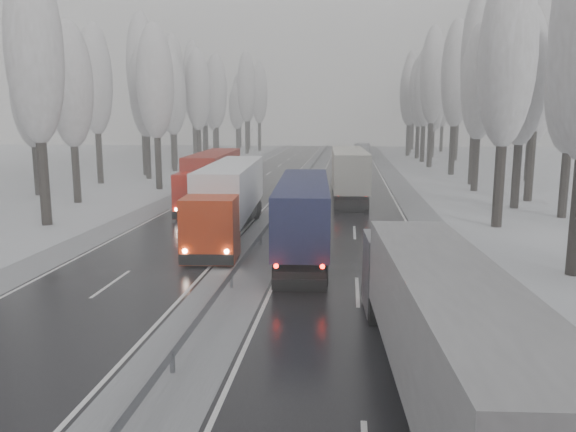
% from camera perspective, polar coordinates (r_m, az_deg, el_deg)
% --- Properties ---
extents(carriageway_right, '(7.50, 200.00, 0.03)m').
position_cam_1_polar(carriageway_right, '(40.87, 6.69, 0.00)').
color(carriageway_right, black).
rests_on(carriageway_right, ground).
extents(carriageway_left, '(7.50, 200.00, 0.03)m').
position_cam_1_polar(carriageway_left, '(42.08, -7.76, 0.27)').
color(carriageway_left, black).
rests_on(carriageway_left, ground).
extents(median_slush, '(3.00, 200.00, 0.04)m').
position_cam_1_polar(median_slush, '(41.15, -0.64, 0.15)').
color(median_slush, gray).
rests_on(median_slush, ground).
extents(shoulder_right, '(2.40, 200.00, 0.04)m').
position_cam_1_polar(shoulder_right, '(41.23, 13.58, -0.12)').
color(shoulder_right, gray).
rests_on(shoulder_right, ground).
extents(shoulder_left, '(2.40, 200.00, 0.04)m').
position_cam_1_polar(shoulder_left, '(43.53, -14.10, 0.39)').
color(shoulder_left, gray).
rests_on(shoulder_left, ground).
extents(median_guardrail, '(0.12, 200.00, 0.76)m').
position_cam_1_polar(median_guardrail, '(41.04, -0.65, 0.94)').
color(median_guardrail, slate).
rests_on(median_guardrail, ground).
extents(tree_18, '(3.60, 3.60, 16.58)m').
position_cam_1_polar(tree_18, '(38.71, 21.38, 14.73)').
color(tree_18, black).
rests_on(tree_18, ground).
extents(tree_19, '(3.60, 3.60, 14.57)m').
position_cam_1_polar(tree_19, '(44.08, 26.97, 12.00)').
color(tree_19, black).
rests_on(tree_19, ground).
extents(tree_20, '(3.60, 3.60, 15.71)m').
position_cam_1_polar(tree_20, '(47.38, 22.79, 12.97)').
color(tree_20, black).
rests_on(tree_20, ground).
extents(tree_21, '(3.60, 3.60, 18.62)m').
position_cam_1_polar(tree_21, '(51.99, 24.08, 14.61)').
color(tree_21, black).
rests_on(tree_21, ground).
extents(tree_22, '(3.60, 3.60, 15.86)m').
position_cam_1_polar(tree_22, '(57.27, 18.92, 12.66)').
color(tree_22, black).
rests_on(tree_22, ground).
extents(tree_23, '(3.60, 3.60, 13.55)m').
position_cam_1_polar(tree_23, '(62.69, 23.74, 10.74)').
color(tree_23, black).
rests_on(tree_23, ground).
extents(tree_24, '(3.60, 3.60, 20.49)m').
position_cam_1_polar(tree_24, '(62.97, 18.78, 15.07)').
color(tree_24, black).
rests_on(tree_24, ground).
extents(tree_25, '(3.60, 3.60, 19.44)m').
position_cam_1_polar(tree_25, '(68.50, 23.82, 13.75)').
color(tree_25, black).
rests_on(tree_25, ground).
extents(tree_26, '(3.60, 3.60, 18.78)m').
position_cam_1_polar(tree_26, '(72.84, 16.69, 13.57)').
color(tree_26, black).
rests_on(tree_26, ground).
extents(tree_27, '(3.60, 3.60, 17.62)m').
position_cam_1_polar(tree_27, '(78.24, 21.40, 12.49)').
color(tree_27, black).
rests_on(tree_27, ground).
extents(tree_28, '(3.60, 3.60, 19.62)m').
position_cam_1_polar(tree_28, '(83.21, 14.49, 13.54)').
color(tree_28, black).
rests_on(tree_28, ground).
extents(tree_29, '(3.60, 3.60, 18.11)m').
position_cam_1_polar(tree_29, '(88.39, 18.93, 12.47)').
color(tree_29, black).
rests_on(tree_29, ground).
extents(tree_30, '(3.60, 3.60, 17.86)m').
position_cam_1_polar(tree_30, '(92.82, 13.73, 12.48)').
color(tree_30, black).
rests_on(tree_30, ground).
extents(tree_31, '(3.60, 3.60, 18.58)m').
position_cam_1_polar(tree_31, '(97.70, 16.95, 12.47)').
color(tree_31, black).
rests_on(tree_31, ground).
extents(tree_32, '(3.60, 3.60, 17.33)m').
position_cam_1_polar(tree_32, '(100.26, 13.19, 12.11)').
color(tree_32, black).
rests_on(tree_32, ground).
extents(tree_33, '(3.60, 3.60, 14.33)m').
position_cam_1_polar(tree_33, '(104.57, 14.62, 10.90)').
color(tree_33, black).
rests_on(tree_33, ground).
extents(tree_34, '(3.60, 3.60, 17.63)m').
position_cam_1_polar(tree_34, '(107.22, 12.24, 12.09)').
color(tree_34, black).
rests_on(tree_34, ground).
extents(tree_35, '(3.60, 3.60, 18.25)m').
position_cam_1_polar(tree_35, '(112.50, 16.81, 11.99)').
color(tree_35, black).
rests_on(tree_35, ground).
extents(tree_36, '(3.60, 3.60, 20.23)m').
position_cam_1_polar(tree_36, '(117.21, 12.41, 12.70)').
color(tree_36, black).
rests_on(tree_36, ground).
extents(tree_37, '(3.60, 3.60, 16.37)m').
position_cam_1_polar(tree_37, '(122.00, 15.49, 11.30)').
color(tree_37, black).
rests_on(tree_37, ground).
extents(tree_38, '(3.60, 3.60, 17.97)m').
position_cam_1_polar(tree_38, '(127.83, 12.64, 11.80)').
color(tree_38, black).
rests_on(tree_38, ground).
extents(tree_39, '(3.60, 3.60, 16.19)m').
position_cam_1_polar(tree_39, '(132.10, 13.67, 11.21)').
color(tree_39, black).
rests_on(tree_39, ground).
extents(tree_58, '(3.60, 3.60, 17.21)m').
position_cam_1_polar(tree_58, '(40.31, -24.38, 14.89)').
color(tree_58, black).
rests_on(tree_58, ground).
extents(tree_60, '(3.60, 3.60, 14.84)m').
position_cam_1_polar(tree_60, '(49.90, -21.23, 12.25)').
color(tree_60, black).
rests_on(tree_60, ground).
extents(tree_61, '(3.60, 3.60, 13.95)m').
position_cam_1_polar(tree_61, '(56.14, -24.65, 11.11)').
color(tree_61, black).
rests_on(tree_61, ground).
extents(tree_62, '(3.60, 3.60, 16.04)m').
position_cam_1_polar(tree_62, '(57.23, -13.34, 13.04)').
color(tree_62, black).
rests_on(tree_62, ground).
extents(tree_63, '(3.60, 3.60, 16.88)m').
position_cam_1_polar(tree_63, '(63.92, -19.02, 12.91)').
color(tree_63, black).
rests_on(tree_63, ground).
extents(tree_64, '(3.60, 3.60, 15.42)m').
position_cam_1_polar(tree_64, '(67.11, -14.30, 12.18)').
color(tree_64, black).
rests_on(tree_64, ground).
extents(tree_65, '(3.60, 3.60, 19.48)m').
position_cam_1_polar(tree_65, '(71.63, -14.64, 14.08)').
color(tree_65, black).
rests_on(tree_65, ground).
extents(tree_66, '(3.60, 3.60, 15.23)m').
position_cam_1_polar(tree_66, '(76.19, -11.67, 11.89)').
color(tree_66, black).
rests_on(tree_66, ground).
extents(tree_67, '(3.60, 3.60, 17.09)m').
position_cam_1_polar(tree_67, '(80.47, -11.78, 12.63)').
color(tree_67, black).
rests_on(tree_67, ground).
extents(tree_68, '(3.60, 3.60, 16.65)m').
position_cam_1_polar(tree_68, '(82.27, -9.16, 12.45)').
color(tree_68, black).
rests_on(tree_68, ground).
extents(tree_69, '(3.60, 3.60, 19.35)m').
position_cam_1_polar(tree_69, '(87.55, -11.63, 13.35)').
color(tree_69, black).
rests_on(tree_69, ground).
extents(tree_70, '(3.60, 3.60, 17.09)m').
position_cam_1_polar(tree_70, '(91.99, -7.33, 12.40)').
color(tree_70, black).
rests_on(tree_70, ground).
extents(tree_71, '(3.60, 3.60, 19.61)m').
position_cam_1_polar(tree_71, '(97.12, -9.60, 13.16)').
color(tree_71, black).
rests_on(tree_71, ground).
extents(tree_72, '(3.60, 3.60, 15.11)m').
position_cam_1_polar(tree_72, '(101.63, -7.53, 11.45)').
color(tree_72, black).
rests_on(tree_72, ground).
extents(tree_73, '(3.60, 3.60, 17.22)m').
position_cam_1_polar(tree_73, '(106.25, -8.58, 12.08)').
color(tree_73, black).
rests_on(tree_73, ground).
extents(tree_74, '(3.60, 3.60, 19.68)m').
position_cam_1_polar(tree_74, '(111.51, -4.26, 12.87)').
color(tree_74, black).
rests_on(tree_74, ground).
extents(tree_75, '(3.60, 3.60, 18.60)m').
position_cam_1_polar(tree_75, '(117.32, -8.39, 12.31)').
color(tree_75, black).
rests_on(tree_75, ground).
extents(tree_76, '(3.60, 3.60, 18.55)m').
position_cam_1_polar(tree_76, '(120.56, -2.95, 12.32)').
color(tree_76, black).
rests_on(tree_76, ground).
extents(tree_77, '(3.60, 3.60, 14.32)m').
position_cam_1_polar(tree_77, '(125.40, -5.23, 10.98)').
color(tree_77, black).
rests_on(tree_77, ground).
extents(tree_78, '(3.60, 3.60, 19.55)m').
position_cam_1_polar(tree_78, '(127.66, -4.07, 12.47)').
color(tree_78, black).
rests_on(tree_78, ground).
extents(tree_79, '(3.60, 3.60, 17.07)m').
position_cam_1_polar(tree_79, '(132.04, -4.96, 11.69)').
color(tree_79, black).
rests_on(tree_79, ground).
extents(truck_grey_tarp, '(3.20, 14.77, 3.76)m').
position_cam_1_polar(truck_grey_tarp, '(14.30, 15.01, -10.29)').
color(truck_grey_tarp, '#505156').
rests_on(truck_grey_tarp, ground).
extents(truck_blue_box, '(3.27, 15.43, 3.93)m').
position_cam_1_polar(truck_blue_box, '(29.45, 1.61, 0.68)').
color(truck_blue_box, navy).
rests_on(truck_blue_box, ground).
extents(truck_cream_box, '(3.37, 17.07, 4.35)m').
position_cam_1_polar(truck_cream_box, '(48.94, 6.15, 4.65)').
color(truck_cream_box, '#A6A293').
rests_on(truck_cream_box, ground).
extents(box_truck_distant, '(3.01, 7.05, 2.55)m').
position_cam_1_polar(box_truck_distant, '(102.39, 7.56, 6.70)').
color(box_truck_distant, '#B4B5BB').
rests_on(box_truck_distant, ground).
extents(truck_red_white, '(3.66, 16.66, 4.24)m').
position_cam_1_polar(truck_red_white, '(34.12, -5.93, 2.22)').
color(truck_red_white, '#B4290A').
rests_on(truck_red_white, ground).
extents(truck_red_red, '(3.42, 16.36, 4.17)m').
position_cam_1_polar(truck_red_red, '(46.39, -7.76, 4.19)').
color(truck_red_red, '#B4150A').
rests_on(truck_red_red, ground).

